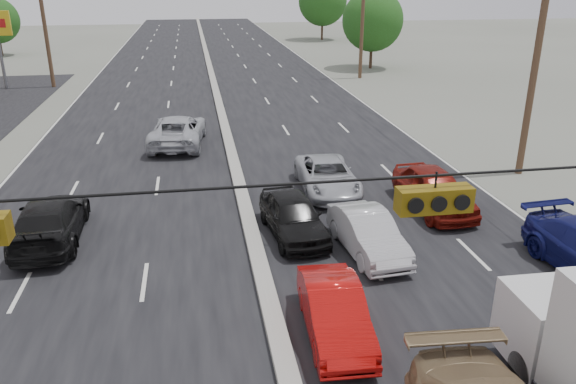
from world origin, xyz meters
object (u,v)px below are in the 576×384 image
object	(u,v)px
oncoming_far	(178,131)
utility_pole_right_b	(537,57)
tree_right_far	(323,1)
utility_pole_right_c	(363,16)
red_sedan	(335,312)
queue_car_e	(434,190)
queue_car_b	(368,234)
queue_car_a	(293,216)
queue_car_c	(327,176)
tree_right_mid	(373,21)
utility_pole_left_c	(44,20)
oncoming_near	(50,221)

from	to	relation	value
oncoming_far	utility_pole_right_b	bearing A→B (deg)	161.10
tree_right_far	utility_pole_right_c	bearing A→B (deg)	-96.65
red_sedan	queue_car_e	xyz separation A→B (m)	(5.60, 7.11, 0.14)
queue_car_e	queue_car_b	bearing A→B (deg)	-141.73
queue_car_e	oncoming_far	bearing A→B (deg)	130.42
queue_car_a	queue_car_b	distance (m)	2.68
tree_right_far	oncoming_far	size ratio (longest dim) A/B	1.47
utility_pole_right_c	tree_right_far	world-z (taller)	utility_pole_right_c
queue_car_c	oncoming_far	world-z (taller)	oncoming_far
queue_car_b	queue_car_a	bearing A→B (deg)	136.23
queue_car_e	queue_car_c	bearing A→B (deg)	141.92
tree_right_far	queue_car_c	size ratio (longest dim) A/B	1.74
red_sedan	queue_car_b	bearing A→B (deg)	65.59
utility_pole_right_c	oncoming_far	distance (m)	23.86
utility_pole_right_c	queue_car_a	distance (m)	31.95
queue_car_b	queue_car_c	size ratio (longest dim) A/B	0.86
red_sedan	queue_car_c	size ratio (longest dim) A/B	0.83
utility_pole_right_c	queue_car_b	size ratio (longest dim) A/B	2.47
queue_car_a	queue_car_b	bearing A→B (deg)	-44.30
tree_right_mid	utility_pole_left_c	bearing A→B (deg)	-169.70
red_sedan	queue_car_e	distance (m)	9.05
queue_car_c	oncoming_near	distance (m)	10.52
utility_pole_left_c	utility_pole_right_b	size ratio (longest dim) A/B	1.00
queue_car_e	utility_pole_right_b	bearing A→B (deg)	28.29
utility_pole_right_b	red_sedan	distance (m)	15.84
queue_car_b	oncoming_far	world-z (taller)	oncoming_far
queue_car_e	tree_right_mid	bearing A→B (deg)	73.98
utility_pole_right_b	queue_car_c	bearing A→B (deg)	-175.08
utility_pole_right_c	tree_right_far	bearing A→B (deg)	83.35
utility_pole_right_c	oncoming_near	size ratio (longest dim) A/B	2.00
queue_car_c	queue_car_b	bearing A→B (deg)	-88.17
tree_right_far	oncoming_near	size ratio (longest dim) A/B	1.63
queue_car_a	queue_car_e	distance (m)	5.76
utility_pole_left_c	tree_right_far	distance (m)	41.38
tree_right_mid	oncoming_near	size ratio (longest dim) A/B	1.42
utility_pole_left_c	tree_right_far	world-z (taller)	utility_pole_left_c
queue_car_e	utility_pole_left_c	bearing A→B (deg)	122.08
queue_car_b	queue_car_e	distance (m)	4.62
queue_car_a	queue_car_c	distance (m)	4.40
queue_car_b	oncoming_far	size ratio (longest dim) A/B	0.73
tree_right_mid	queue_car_e	distance (m)	34.41
utility_pole_right_c	queue_car_a	world-z (taller)	utility_pole_right_c
queue_car_b	queue_car_c	bearing A→B (deg)	84.52
tree_right_far	queue_car_b	xyz separation A→B (m)	(-12.50, -61.30, -4.29)
utility_pole_left_c	tree_right_mid	world-z (taller)	utility_pole_left_c
red_sedan	queue_car_b	world-z (taller)	queue_car_b
tree_right_mid	queue_car_c	size ratio (longest dim) A/B	1.52
utility_pole_right_c	queue_car_c	xyz separation A→B (m)	(-9.00, -25.77, -4.46)
tree_right_far	oncoming_near	world-z (taller)	tree_right_far
utility_pole_right_c	oncoming_near	world-z (taller)	utility_pole_right_c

